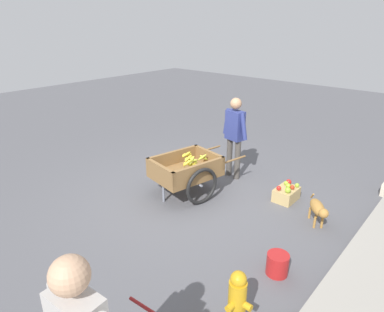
# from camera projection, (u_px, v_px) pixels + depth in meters

# --- Properties ---
(ground_plane) EXTENTS (24.00, 24.00, 0.00)m
(ground_plane) POSITION_uv_depth(u_px,v_px,m) (196.00, 197.00, 5.95)
(ground_plane) COLOR #56565B
(fruit_cart) EXTENTS (1.76, 1.08, 0.71)m
(fruit_cart) POSITION_uv_depth(u_px,v_px,m) (187.00, 171.00, 5.92)
(fruit_cart) COLOR olive
(fruit_cart) RESTS_ON ground
(vendor_person) EXTENTS (0.26, 0.59, 1.56)m
(vendor_person) POSITION_uv_depth(u_px,v_px,m) (235.00, 131.00, 6.39)
(vendor_person) COLOR #4C4742
(vendor_person) RESTS_ON ground
(dog) EXTENTS (0.55, 0.46, 0.40)m
(dog) POSITION_uv_depth(u_px,v_px,m) (318.00, 209.00, 5.06)
(dog) COLOR #AD7A38
(dog) RESTS_ON ground
(fire_hydrant) EXTENTS (0.25, 0.25, 0.67)m
(fire_hydrant) POSITION_uv_depth(u_px,v_px,m) (237.00, 300.00, 3.33)
(fire_hydrant) COLOR gold
(fire_hydrant) RESTS_ON ground
(plastic_bucket) EXTENTS (0.27, 0.27, 0.27)m
(plastic_bucket) POSITION_uv_depth(u_px,v_px,m) (277.00, 264.00, 4.12)
(plastic_bucket) COLOR #B21E1E
(plastic_bucket) RESTS_ON ground
(mixed_fruit_crate) EXTENTS (0.44, 0.32, 0.32)m
(mixed_fruit_crate) POSITION_uv_depth(u_px,v_px,m) (286.00, 193.00, 5.81)
(mixed_fruit_crate) COLOR tan
(mixed_fruit_crate) RESTS_ON ground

